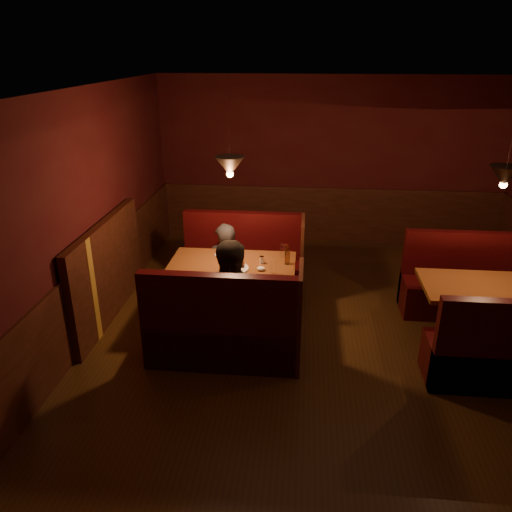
# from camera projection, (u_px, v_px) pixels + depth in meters

# --- Properties ---
(room) EXTENTS (6.02, 7.02, 2.92)m
(room) POSITION_uv_depth(u_px,v_px,m) (316.00, 261.00, 5.67)
(room) COLOR #422811
(room) RESTS_ON ground
(main_table) EXTENTS (1.56, 0.94, 1.09)m
(main_table) POSITION_uv_depth(u_px,v_px,m) (233.00, 278.00, 6.22)
(main_table) COLOR brown
(main_table) RESTS_ON ground
(main_bench_far) EXTENTS (1.71, 0.61, 1.17)m
(main_bench_far) POSITION_uv_depth(u_px,v_px,m) (244.00, 269.00, 7.13)
(main_bench_far) COLOR black
(main_bench_far) RESTS_ON ground
(main_bench_near) EXTENTS (1.71, 0.61, 1.17)m
(main_bench_near) POSITION_uv_depth(u_px,v_px,m) (224.00, 334.00, 5.51)
(main_bench_near) COLOR black
(main_bench_near) RESTS_ON ground
(second_table) EXTENTS (1.37, 0.88, 0.77)m
(second_table) POSITION_uv_depth(u_px,v_px,m) (480.00, 301.00, 5.80)
(second_table) COLOR brown
(second_table) RESTS_ON ground
(second_bench_far) EXTENTS (1.52, 0.57, 1.08)m
(second_bench_far) POSITION_uv_depth(u_px,v_px,m) (461.00, 288.00, 6.63)
(second_bench_far) COLOR black
(second_bench_far) RESTS_ON ground
(second_bench_near) EXTENTS (1.52, 0.57, 1.08)m
(second_bench_near) POSITION_uv_depth(u_px,v_px,m) (505.00, 358.00, 5.13)
(second_bench_near) COLOR black
(second_bench_near) RESTS_ON ground
(diner_a) EXTENTS (0.63, 0.51, 1.49)m
(diner_a) POSITION_uv_depth(u_px,v_px,m) (225.00, 251.00, 6.76)
(diner_a) COLOR #2F2F30
(diner_a) RESTS_ON ground
(diner_b) EXTENTS (1.02, 0.92, 1.72)m
(diner_b) POSITION_uv_depth(u_px,v_px,m) (235.00, 285.00, 5.53)
(diner_b) COLOR black
(diner_b) RESTS_ON ground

